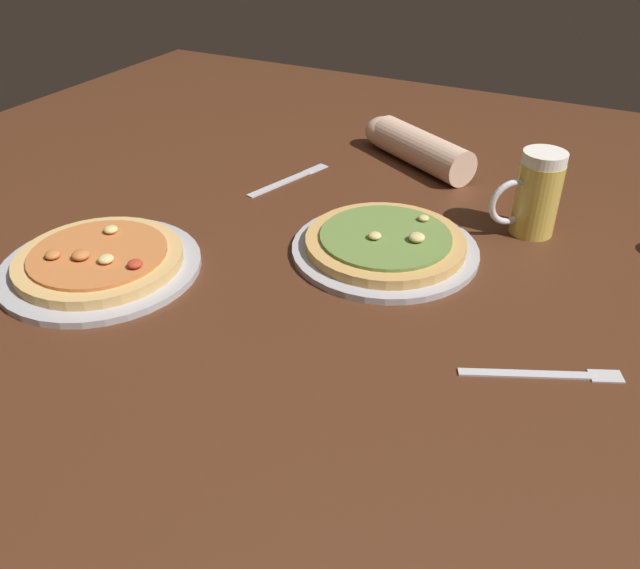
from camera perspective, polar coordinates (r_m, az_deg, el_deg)
ground_plane at (r=1.05m, az=0.00°, el=-1.60°), size 2.40×2.40×0.03m
pizza_plate_near at (r=1.16m, az=-18.76°, el=1.89°), size 0.34×0.34×0.05m
pizza_plate_far at (r=1.15m, az=5.75°, el=3.51°), size 0.33×0.33×0.05m
beer_mug_dark at (r=1.25m, az=18.39°, el=7.52°), size 0.11×0.11×0.16m
fork_left at (r=0.94m, az=19.12°, el=-7.41°), size 0.21×0.11×0.01m
knife_right at (r=1.43m, az=-2.71°, el=9.22°), size 0.08×0.23×0.01m
diner_arm at (r=1.53m, az=8.10°, el=12.03°), size 0.30×0.21×0.08m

